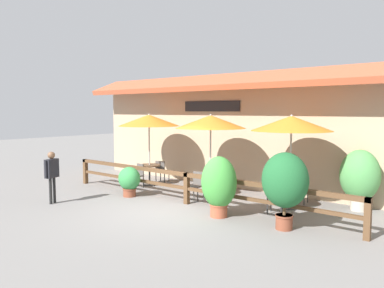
# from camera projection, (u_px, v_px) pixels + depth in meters

# --- Properties ---
(ground_plane) EXTENTS (60.00, 60.00, 0.00)m
(ground_plane) POSITION_uv_depth(u_px,v_px,m) (163.00, 211.00, 10.58)
(ground_plane) COLOR slate
(building_facade) EXTENTS (14.28, 1.49, 4.23)m
(building_facade) POSITION_uv_depth(u_px,v_px,m) (240.00, 129.00, 13.57)
(building_facade) COLOR tan
(building_facade) RESTS_ON ground
(patio_railing) EXTENTS (10.40, 0.14, 0.95)m
(patio_railing) POSITION_uv_depth(u_px,v_px,m) (187.00, 181.00, 11.33)
(patio_railing) COLOR brown
(patio_railing) RESTS_ON ground
(patio_umbrella_near) EXTENTS (2.32, 2.32, 2.72)m
(patio_umbrella_near) POSITION_uv_depth(u_px,v_px,m) (149.00, 120.00, 14.10)
(patio_umbrella_near) COLOR #B7B2A8
(patio_umbrella_near) RESTS_ON ground
(dining_table_near) EXTENTS (0.83, 0.83, 0.78)m
(dining_table_near) POSITION_uv_depth(u_px,v_px,m) (149.00, 169.00, 14.26)
(dining_table_near) COLOR #4C3826
(dining_table_near) RESTS_ON ground
(chair_near_streetside) EXTENTS (0.48, 0.48, 0.87)m
(chair_near_streetside) POSITION_uv_depth(u_px,v_px,m) (138.00, 174.00, 13.79)
(chair_near_streetside) COLOR #514C47
(chair_near_streetside) RESTS_ON ground
(chair_near_wallside) EXTENTS (0.51, 0.51, 0.87)m
(chair_near_wallside) POSITION_uv_depth(u_px,v_px,m) (162.00, 170.00, 14.73)
(chair_near_wallside) COLOR #514C47
(chair_near_wallside) RESTS_ON ground
(patio_umbrella_middle) EXTENTS (2.32, 2.32, 2.72)m
(patio_umbrella_middle) POSITION_uv_depth(u_px,v_px,m) (211.00, 122.00, 12.24)
(patio_umbrella_middle) COLOR #B7B2A8
(patio_umbrella_middle) RESTS_ON ground
(dining_table_middle) EXTENTS (0.83, 0.83, 0.78)m
(dining_table_middle) POSITION_uv_depth(u_px,v_px,m) (210.00, 178.00, 12.41)
(dining_table_middle) COLOR #4C3826
(dining_table_middle) RESTS_ON ground
(chair_middle_streetside) EXTENTS (0.47, 0.47, 0.87)m
(chair_middle_streetside) POSITION_uv_depth(u_px,v_px,m) (197.00, 184.00, 11.97)
(chair_middle_streetside) COLOR #514C47
(chair_middle_streetside) RESTS_ON ground
(chair_middle_wallside) EXTENTS (0.50, 0.50, 0.87)m
(chair_middle_wallside) POSITION_uv_depth(u_px,v_px,m) (220.00, 178.00, 12.94)
(chair_middle_wallside) COLOR #514C47
(chair_middle_wallside) RESTS_ON ground
(patio_umbrella_far) EXTENTS (2.32, 2.32, 2.72)m
(patio_umbrella_far) POSITION_uv_depth(u_px,v_px,m) (291.00, 124.00, 10.65)
(patio_umbrella_far) COLOR #B7B2A8
(patio_umbrella_far) RESTS_ON ground
(dining_table_far) EXTENTS (0.83, 0.83, 0.78)m
(dining_table_far) POSITION_uv_depth(u_px,v_px,m) (290.00, 187.00, 10.81)
(dining_table_far) COLOR #4C3826
(dining_table_far) RESTS_ON ground
(chair_far_streetside) EXTENTS (0.50, 0.50, 0.87)m
(chair_far_streetside) POSITION_uv_depth(u_px,v_px,m) (277.00, 196.00, 10.33)
(chair_far_streetside) COLOR #514C47
(chair_far_streetside) RESTS_ON ground
(chair_far_wallside) EXTENTS (0.46, 0.46, 0.87)m
(chair_far_wallside) POSITION_uv_depth(u_px,v_px,m) (299.00, 188.00, 11.37)
(chair_far_wallside) COLOR #514C47
(chair_far_wallside) RESTS_ON ground
(potted_plant_corner_fern) EXTENTS (0.76, 0.68, 0.99)m
(potted_plant_corner_fern) POSITION_uv_depth(u_px,v_px,m) (129.00, 180.00, 12.33)
(potted_plant_corner_fern) COLOR brown
(potted_plant_corner_fern) RESTS_ON ground
(potted_plant_tall_tropical) EXTENTS (1.12, 1.01, 1.86)m
(potted_plant_tall_tropical) POSITION_uv_depth(u_px,v_px,m) (285.00, 182.00, 8.85)
(potted_plant_tall_tropical) COLOR brown
(potted_plant_tall_tropical) RESTS_ON ground
(potted_plant_small_flowering) EXTENTS (0.98, 0.88, 1.63)m
(potted_plant_small_flowering) POSITION_uv_depth(u_px,v_px,m) (219.00, 184.00, 9.93)
(potted_plant_small_flowering) COLOR #9E4C33
(potted_plant_small_flowering) RESTS_ON ground
(potted_plant_entrance_palm) EXTENTS (1.10, 0.99, 1.74)m
(potted_plant_entrance_palm) POSITION_uv_depth(u_px,v_px,m) (360.00, 177.00, 10.56)
(potted_plant_entrance_palm) COLOR #B7AD99
(potted_plant_entrance_palm) RESTS_ON ground
(pedestrian) EXTENTS (0.32, 0.54, 1.59)m
(pedestrian) POSITION_uv_depth(u_px,v_px,m) (52.00, 170.00, 11.35)
(pedestrian) COLOR black
(pedestrian) RESTS_ON ground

